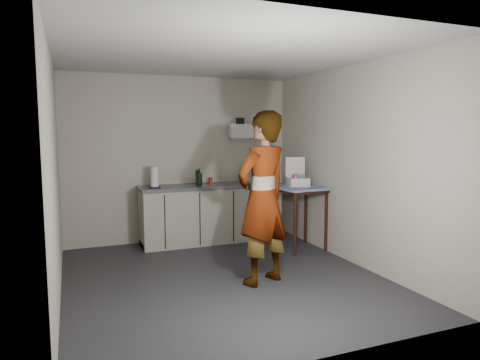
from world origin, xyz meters
name	(u,v)px	position (x,y,z in m)	size (l,w,h in m)	color
ground	(223,278)	(0.00, 0.00, 0.00)	(4.00, 4.00, 0.00)	#252529
wall_back	(181,159)	(0.00, 1.99, 1.30)	(3.60, 0.02, 2.60)	beige
wall_right	(351,165)	(1.79, 0.00, 1.30)	(0.02, 4.00, 2.60)	beige
wall_left	(55,176)	(-1.79, 0.00, 1.30)	(0.02, 4.00, 2.60)	beige
ceiling	(222,55)	(0.00, 0.00, 2.60)	(3.60, 4.00, 0.01)	silver
kitchen_counter	(211,215)	(0.40, 1.70, 0.43)	(2.24, 0.62, 0.91)	black
wall_shelf	(241,131)	(1.00, 1.92, 1.75)	(0.42, 0.18, 0.37)	white
side_table	(301,194)	(1.50, 0.79, 0.82)	(0.77, 0.77, 0.94)	black
standing_man	(263,198)	(0.37, -0.31, 0.99)	(0.72, 0.47, 1.97)	#B2A593
soap_bottle	(199,177)	(0.19, 1.62, 1.04)	(0.10, 0.10, 0.27)	black
soda_can	(211,181)	(0.41, 1.76, 0.97)	(0.06, 0.06, 0.11)	red
dark_bottle	(198,177)	(0.19, 1.73, 1.03)	(0.07, 0.07, 0.24)	black
paper_towel	(155,178)	(-0.49, 1.64, 1.06)	(0.17, 0.17, 0.31)	black
dish_rack	(254,178)	(1.15, 1.72, 0.97)	(0.40, 0.30, 0.28)	silver
bakery_box	(297,179)	(1.48, 0.86, 1.03)	(0.36, 0.37, 0.42)	white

